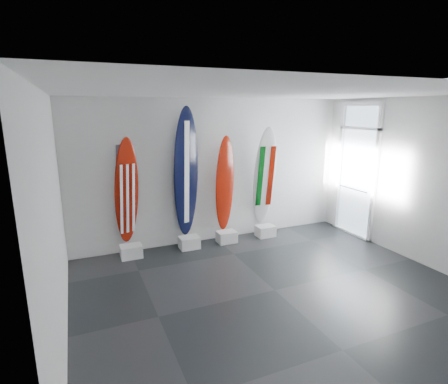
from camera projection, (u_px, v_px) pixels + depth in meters
name	position (u px, v px, depth m)	size (l,w,h in m)	color
floor	(275.00, 290.00, 5.56)	(6.00, 6.00, 0.00)	black
ceiling	(282.00, 93.00, 4.87)	(6.00, 6.00, 0.00)	white
wall_back	(215.00, 171.00, 7.45)	(6.00, 6.00, 0.00)	silver
wall_front	(435.00, 265.00, 2.98)	(6.00, 6.00, 0.00)	silver
wall_left	(54.00, 223.00, 4.06)	(5.00, 5.00, 0.00)	silver
wall_right	(421.00, 182.00, 6.36)	(5.00, 5.00, 0.00)	silver
display_block_usa	(131.00, 251.00, 6.76)	(0.40, 0.30, 0.24)	silver
surfboard_usa	(127.00, 192.00, 6.59)	(0.47, 0.08, 2.08)	maroon
display_block_navy	(189.00, 243.00, 7.21)	(0.40, 0.30, 0.24)	silver
surfboard_navy	(186.00, 173.00, 6.97)	(0.59, 0.08, 2.61)	black
display_block_swiss	(227.00, 237.00, 7.53)	(0.40, 0.30, 0.24)	silver
surfboard_swiss	(225.00, 184.00, 7.36)	(0.46, 0.08, 2.02)	maroon
display_block_italy	(265.00, 231.00, 7.89)	(0.40, 0.30, 0.24)	silver
surfboard_italy	(265.00, 177.00, 7.70)	(0.50, 0.08, 2.23)	white
wall_outlet	(97.00, 239.00, 6.76)	(0.09, 0.02, 0.13)	silver
glass_door	(357.00, 172.00, 7.75)	(0.12, 1.16, 2.85)	white
balcony	(396.00, 206.00, 8.48)	(2.80, 2.20, 1.20)	slate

